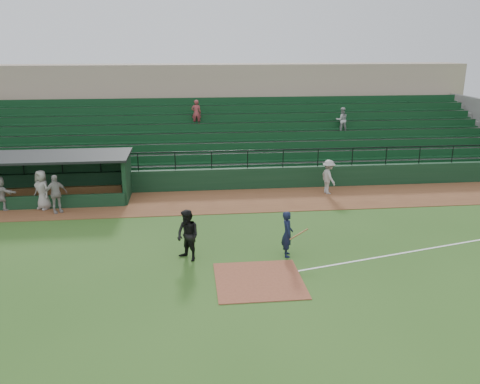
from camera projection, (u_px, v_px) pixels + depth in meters
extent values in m
plane|color=#2A4F19|center=(255.00, 268.00, 17.92)|extent=(90.00, 90.00, 0.00)
cube|color=brown|center=(234.00, 201.00, 25.52)|extent=(40.00, 4.00, 0.03)
cube|color=brown|center=(259.00, 280.00, 16.96)|extent=(3.00, 3.00, 0.03)
cube|color=white|center=(446.00, 246.00, 19.90)|extent=(17.49, 4.44, 0.01)
cube|color=black|center=(230.00, 179.00, 27.45)|extent=(36.00, 0.35, 1.20)
cylinder|color=black|center=(230.00, 151.00, 26.98)|extent=(36.00, 0.06, 0.06)
cube|color=slate|center=(223.00, 141.00, 31.76)|extent=(36.00, 9.00, 3.60)
cube|color=#0E3419|center=(223.00, 136.00, 31.16)|extent=(34.56, 8.00, 4.05)
cube|color=gray|center=(216.00, 107.00, 37.54)|extent=(38.00, 3.00, 6.40)
cube|color=slate|center=(218.00, 104.00, 35.49)|extent=(36.00, 2.00, 0.20)
imported|color=#A1A1A1|center=(342.00, 120.00, 32.02)|extent=(0.80, 0.62, 1.65)
imported|color=brown|center=(196.00, 113.00, 31.84)|extent=(0.62, 0.40, 1.69)
cube|color=black|center=(50.00, 173.00, 26.46)|extent=(8.50, 0.20, 2.30)
cube|color=black|center=(127.00, 177.00, 25.67)|extent=(0.20, 2.60, 2.30)
cube|color=black|center=(40.00, 157.00, 24.87)|extent=(8.90, 3.20, 0.12)
cube|color=olive|center=(50.00, 191.00, 26.34)|extent=(7.65, 0.40, 0.50)
cube|color=black|center=(37.00, 203.00, 24.17)|extent=(8.50, 0.12, 0.70)
imported|color=black|center=(287.00, 234.00, 18.72)|extent=(0.50, 0.70, 1.80)
cylinder|color=olive|center=(299.00, 234.00, 18.55)|extent=(0.79, 0.34, 0.35)
imported|color=black|center=(188.00, 235.00, 18.34)|extent=(1.20, 1.21, 1.97)
imported|color=#9F9994|center=(328.00, 177.00, 26.50)|extent=(0.94, 1.32, 1.86)
imported|color=#9F9995|center=(55.00, 194.00, 23.46)|extent=(1.18, 0.98, 1.88)
imported|color=#99948F|center=(42.00, 190.00, 23.98)|extent=(1.14, 1.09, 1.96)
imported|color=#A6A09B|center=(1.00, 193.00, 23.87)|extent=(1.62, 1.16, 1.69)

